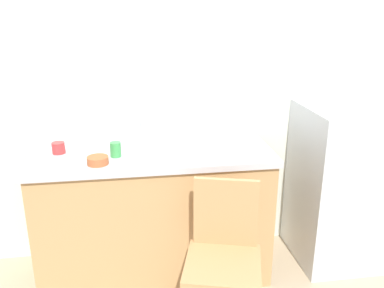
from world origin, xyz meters
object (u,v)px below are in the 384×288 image
object	(u,v)px
terracotta_bowl	(98,160)
refrigerator	(343,185)
cup_green	(116,149)
chair	(224,254)
cup_red	(58,148)

from	to	relation	value
terracotta_bowl	refrigerator	bearing A→B (deg)	6.12
terracotta_bowl	cup_green	distance (m)	0.15
chair	terracotta_bowl	bearing A→B (deg)	163.31
terracotta_bowl	cup_red	xyz separation A→B (m)	(-0.26, 0.23, 0.01)
chair	cup_red	world-z (taller)	cup_red
cup_red	refrigerator	bearing A→B (deg)	-1.41
terracotta_bowl	cup_green	xyz separation A→B (m)	(0.10, 0.11, 0.02)
chair	cup_green	size ratio (longest dim) A/B	9.65
refrigerator	chair	xyz separation A→B (m)	(-1.01, -0.61, -0.07)
cup_green	cup_red	size ratio (longest dim) A/B	1.15
refrigerator	chair	world-z (taller)	refrigerator
refrigerator	cup_green	distance (m)	1.62
chair	terracotta_bowl	size ratio (longest dim) A/B	7.07
refrigerator	cup_red	size ratio (longest dim) A/B	14.15
chair	cup_green	xyz separation A→B (m)	(-0.57, 0.54, 0.45)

